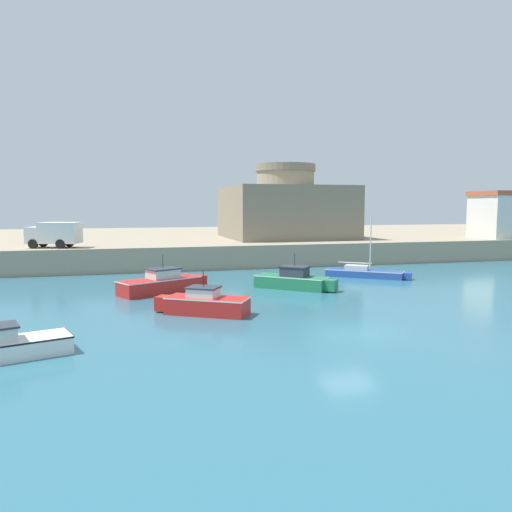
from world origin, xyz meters
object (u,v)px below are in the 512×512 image
at_px(motorboat_green_5, 294,280).
at_px(harbor_shed_near_wharf, 507,214).
at_px(motorboat_red_4, 204,303).
at_px(truck_on_quay, 54,234).
at_px(motorboat_red_2, 162,283).
at_px(fortress, 285,209).
at_px(sailboat_blue_0, 365,273).

distance_m(motorboat_green_5, harbor_shed_near_wharf, 33.94).
distance_m(motorboat_red_4, truck_on_quay, 22.40).
distance_m(motorboat_red_2, fortress, 26.14).
distance_m(motorboat_red_2, truck_on_quay, 15.31).
height_order(motorboat_red_4, fortress, fortress).
bearing_deg(fortress, sailboat_blue_0, -86.88).
bearing_deg(truck_on_quay, motorboat_green_5, -38.18).
bearing_deg(motorboat_red_2, harbor_shed_near_wharf, 18.90).
xyz_separation_m(sailboat_blue_0, fortress, (-0.96, 17.63, 4.98)).
height_order(fortress, truck_on_quay, fortress).
relative_size(motorboat_red_2, motorboat_red_4, 1.24).
bearing_deg(fortress, motorboat_red_2, -127.01).
relative_size(motorboat_red_4, truck_on_quay, 1.07).
bearing_deg(sailboat_blue_0, motorboat_red_4, -145.45).
xyz_separation_m(motorboat_red_2, harbor_shed_near_wharf, (39.47, 13.52, 4.18)).
height_order(motorboat_green_5, truck_on_quay, truck_on_quay).
xyz_separation_m(motorboat_green_5, fortress, (6.48, 21.35, 4.77)).
xyz_separation_m(motorboat_red_2, fortress, (15.47, 20.53, 4.74)).
relative_size(harbor_shed_near_wharf, truck_on_quay, 1.54).
xyz_separation_m(motorboat_green_5, harbor_shed_near_wharf, (30.48, 14.34, 4.21)).
bearing_deg(harbor_shed_near_wharf, motorboat_red_2, -161.10).
relative_size(motorboat_red_2, fortress, 0.48).
bearing_deg(motorboat_green_5, motorboat_red_2, 174.79).
bearing_deg(harbor_shed_near_wharf, motorboat_red_4, -151.19).
relative_size(sailboat_blue_0, motorboat_green_5, 1.15).
relative_size(motorboat_red_4, fortress, 0.39).
distance_m(fortress, truck_on_quay, 24.98).
bearing_deg(motorboat_red_4, fortress, 63.55).
distance_m(motorboat_red_4, harbor_shed_near_wharf, 43.40).
bearing_deg(motorboat_red_4, harbor_shed_near_wharf, 28.81).
height_order(motorboat_green_5, fortress, fortress).
bearing_deg(harbor_shed_near_wharf, fortress, 163.71).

